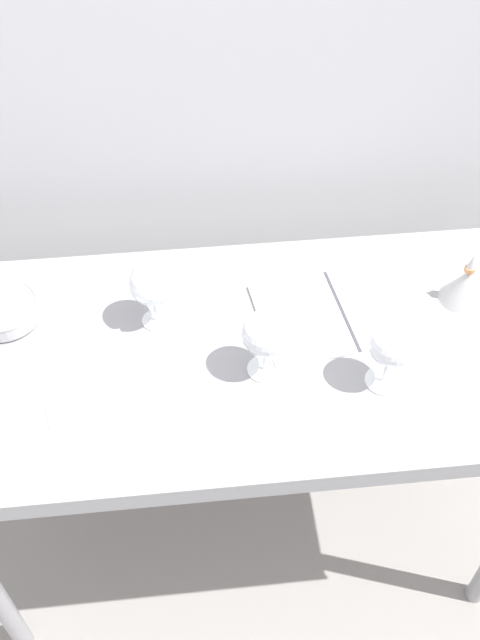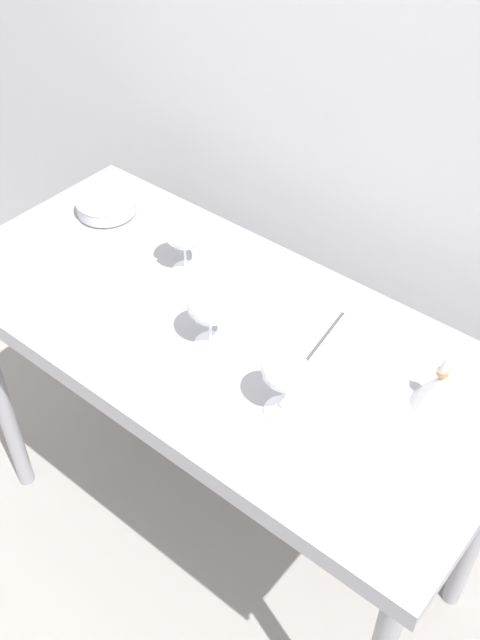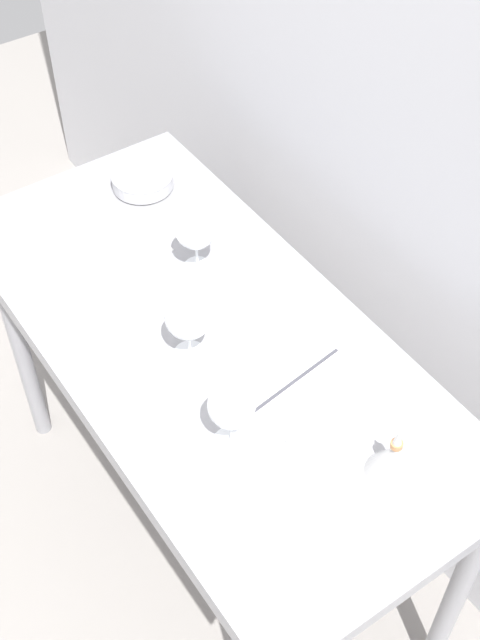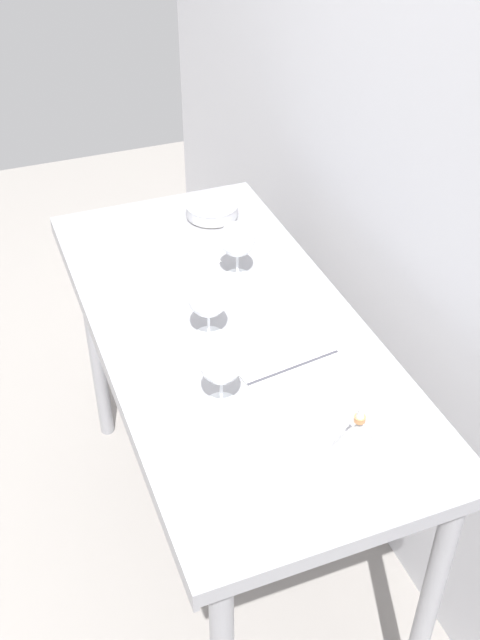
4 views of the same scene
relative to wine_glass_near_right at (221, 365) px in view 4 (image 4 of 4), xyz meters
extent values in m
plane|color=gray|center=(-0.27, 0.12, -1.02)|extent=(6.00, 6.00, 0.00)
cube|color=silver|center=(-0.27, 0.61, 0.28)|extent=(3.80, 0.04, 2.60)
cube|color=gray|center=(-0.27, 0.12, -0.14)|extent=(1.40, 0.64, 0.04)
cube|color=gray|center=(-0.27, -0.20, -0.14)|extent=(1.40, 0.01, 0.05)
cylinder|color=gray|center=(-0.91, -0.14, -0.59)|extent=(0.05, 0.05, 0.86)
cylinder|color=gray|center=(-0.91, 0.38, -0.59)|extent=(0.05, 0.05, 0.86)
cylinder|color=gray|center=(0.37, 0.38, -0.59)|extent=(0.05, 0.05, 0.86)
cylinder|color=white|center=(0.00, 0.00, -0.12)|extent=(0.08, 0.08, 0.00)
cylinder|color=white|center=(0.00, 0.00, -0.07)|extent=(0.01, 0.01, 0.08)
sphere|color=white|center=(0.00, 0.00, 0.00)|extent=(0.09, 0.09, 0.09)
cylinder|color=maroon|center=(0.00, 0.00, -0.01)|extent=(0.06, 0.06, 0.02)
cylinder|color=white|center=(-0.24, 0.05, -0.12)|extent=(0.07, 0.07, 0.00)
cylinder|color=white|center=(-0.24, 0.05, -0.08)|extent=(0.01, 0.01, 0.07)
sphere|color=white|center=(-0.24, 0.05, 0.00)|extent=(0.10, 0.10, 0.10)
cylinder|color=maroon|center=(-0.24, 0.05, -0.02)|extent=(0.07, 0.07, 0.03)
cylinder|color=white|center=(-0.46, 0.21, -0.12)|extent=(0.06, 0.06, 0.00)
cylinder|color=white|center=(-0.46, 0.21, -0.08)|extent=(0.01, 0.01, 0.07)
sphere|color=white|center=(-0.46, 0.21, 0.00)|extent=(0.10, 0.10, 0.10)
cylinder|color=maroon|center=(-0.46, 0.21, -0.02)|extent=(0.07, 0.07, 0.02)
cube|color=white|center=(-0.14, 0.18, -0.11)|extent=(0.22, 0.27, 0.01)
cube|color=white|center=(0.04, 0.21, -0.11)|extent=(0.22, 0.27, 0.01)
cube|color=#3F3F47|center=(-0.05, 0.20, -0.11)|extent=(0.04, 0.25, 0.01)
cube|color=white|center=(-0.61, 0.08, -0.12)|extent=(0.22, 0.25, 0.00)
cylinder|color=beige|center=(-0.79, 0.26, -0.11)|extent=(0.15, 0.15, 0.01)
cylinder|color=#B7B7BC|center=(-0.79, 0.26, -0.09)|extent=(0.16, 0.16, 0.04)
torus|color=#B7B7BC|center=(-0.79, 0.26, -0.07)|extent=(0.16, 0.16, 0.01)
cone|color=#B3B3B3|center=(0.23, 0.21, -0.07)|extent=(0.10, 0.10, 0.09)
cylinder|color=#C17F4C|center=(0.23, 0.21, -0.02)|extent=(0.02, 0.02, 0.01)
cone|color=#B3B3B3|center=(0.23, 0.21, 0.00)|extent=(0.02, 0.02, 0.04)
camera|label=1|loc=(-0.39, -0.88, 1.11)|focal=41.49mm
camera|label=2|loc=(0.56, -0.82, 1.04)|focal=41.66mm
camera|label=3|loc=(0.80, -0.53, 1.28)|focal=47.64mm
camera|label=4|loc=(1.16, -0.41, 1.06)|focal=42.78mm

